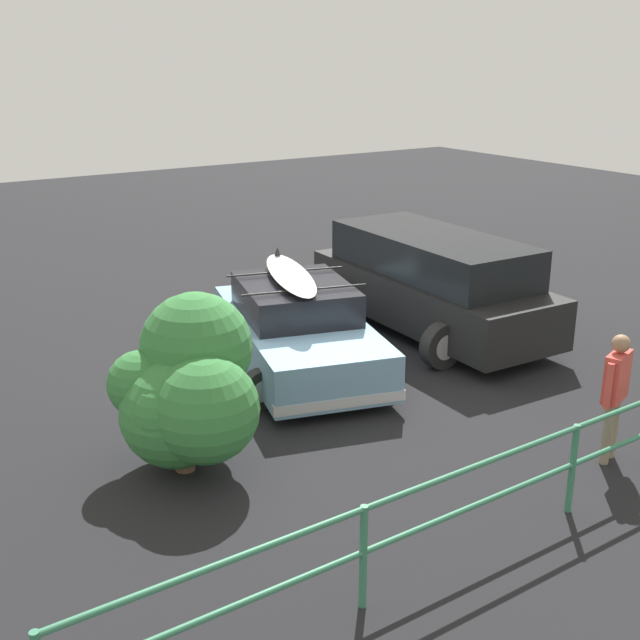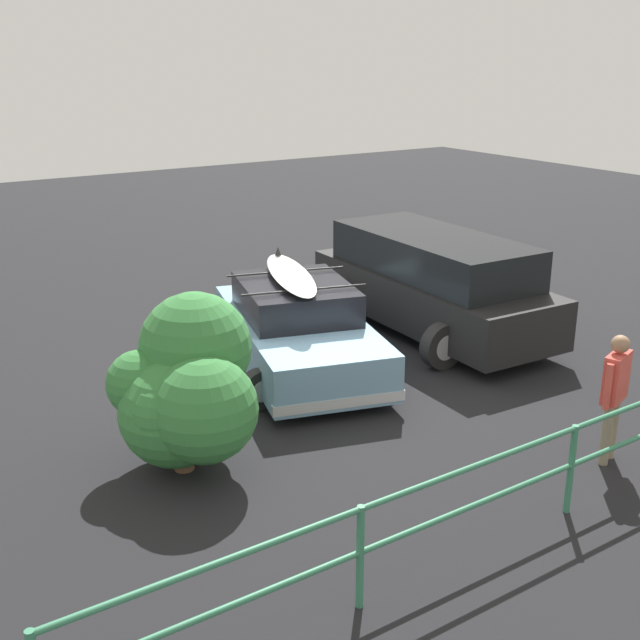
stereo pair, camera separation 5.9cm
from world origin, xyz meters
TOP-DOWN VIEW (x-y plane):
  - ground_plane at (0.00, 0.00)m, footprint 44.00×44.00m
  - sedan_car at (-0.33, -0.61)m, footprint 2.97×4.35m
  - suv_car at (-3.12, -0.81)m, footprint 2.66×5.04m
  - person_bystander at (-1.86, 3.91)m, footprint 0.58×0.32m
  - railing_fence at (-0.58, 4.41)m, footprint 10.96×0.25m
  - bush_near_left at (2.30, 1.28)m, footprint 1.74×1.94m

SIDE VIEW (x-z plane):
  - ground_plane at x=0.00m, z-range -0.02..0.00m
  - sedan_car at x=-0.33m, z-range -0.18..1.43m
  - railing_fence at x=-0.58m, z-range 0.19..1.20m
  - suv_car at x=-3.12m, z-range 0.03..1.74m
  - bush_near_left at x=2.30m, z-range -0.05..1.93m
  - person_bystander at x=-1.86m, z-range 0.16..1.74m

